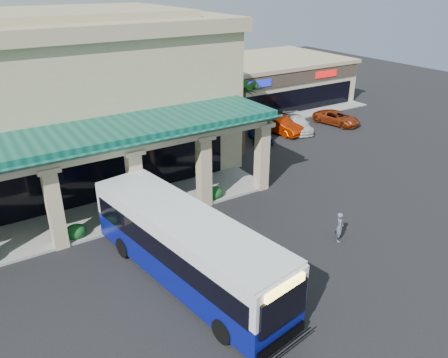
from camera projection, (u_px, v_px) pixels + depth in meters
ground at (229, 250)px, 23.43m from camera, size 110.00×110.00×0.00m
main_building at (1, 102)px, 29.44m from camera, size 30.80×14.80×11.35m
arcade at (37, 190)px, 23.58m from camera, size 30.00×6.20×5.70m
strip_mall at (248, 82)px, 49.51m from camera, size 22.50×12.50×4.90m
palm_0 at (244, 116)px, 34.59m from camera, size 2.40×2.40×6.60m
palm_1 at (233, 110)px, 37.54m from camera, size 2.40×2.40×5.80m
broadleaf_tree at (186, 106)px, 40.62m from camera, size 2.60×2.60×4.81m
transit_bus at (186, 248)px, 20.45m from camera, size 4.92×12.96×3.53m
pedestrian at (340, 227)px, 23.94m from camera, size 0.71×0.75×1.73m
car_silver at (260, 133)px, 38.92m from camera, size 3.21×4.49×1.42m
car_white at (279, 125)px, 40.73m from camera, size 2.44×5.03×1.59m
car_red at (298, 124)px, 41.31m from camera, size 3.46×5.03×1.35m
car_gray at (337, 118)px, 43.16m from camera, size 3.18×5.05×1.30m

